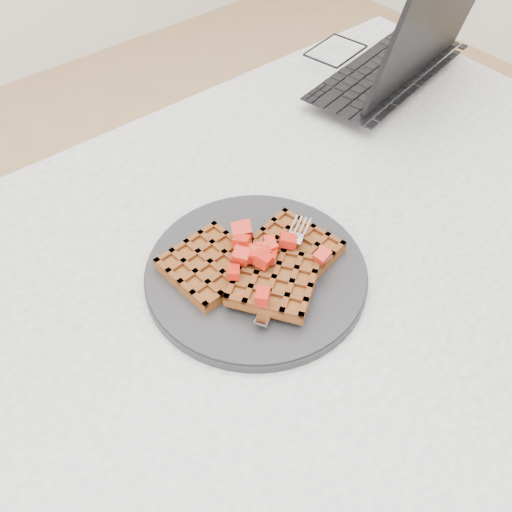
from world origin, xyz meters
name	(u,v)px	position (x,y,z in m)	size (l,w,h in m)	color
ground	(280,473)	(0.00, 0.00, 0.00)	(4.00, 4.00, 0.00)	tan
table	(293,306)	(0.00, 0.00, 0.64)	(1.20, 0.80, 0.75)	silver
plate	(256,273)	(-0.07, 0.00, 0.76)	(0.28, 0.28, 0.02)	black
waffles	(258,265)	(-0.07, 0.00, 0.78)	(0.21, 0.19, 0.03)	brown
strawberry_pile	(256,248)	(-0.07, 0.00, 0.80)	(0.15, 0.15, 0.02)	#920700
fork	(286,267)	(-0.04, -0.02, 0.77)	(0.02, 0.18, 0.02)	silver
laptop	(376,59)	(0.40, 0.24, 0.79)	(0.39, 0.31, 0.24)	black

